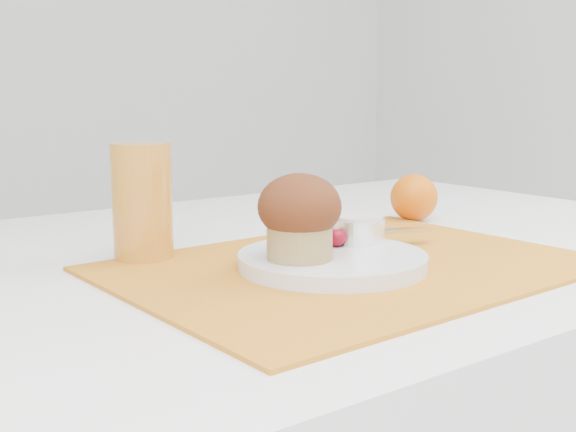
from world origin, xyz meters
TOP-DOWN VIEW (x-y plane):
  - placemat at (-0.04, -0.09)m, footprint 0.52×0.39m
  - plate at (-0.07, -0.09)m, footprint 0.22×0.22m
  - ramekin at (-0.01, -0.06)m, footprint 0.08×0.08m
  - cream at (-0.01, -0.06)m, footprint 0.06×0.06m
  - raspberry_near at (-0.04, -0.04)m, footprint 0.02×0.02m
  - raspberry_far at (-0.04, -0.06)m, footprint 0.02×0.02m
  - butter_knife at (0.02, -0.03)m, footprint 0.18×0.08m
  - orange at (0.23, 0.08)m, footprint 0.07×0.07m
  - juice_glass at (-0.21, 0.08)m, footprint 0.08×0.08m
  - muffin at (-0.11, -0.09)m, footprint 0.09×0.09m

SIDE VIEW (x-z plane):
  - placemat at x=-0.04m, z-range 0.75..0.75m
  - plate at x=-0.07m, z-range 0.75..0.77m
  - butter_knife at x=0.02m, z-range 0.77..0.78m
  - raspberry_near at x=-0.04m, z-range 0.77..0.79m
  - raspberry_far at x=-0.04m, z-range 0.77..0.79m
  - ramekin at x=-0.01m, z-range 0.77..0.80m
  - orange at x=0.23m, z-range 0.75..0.82m
  - cream at x=-0.01m, z-range 0.80..0.80m
  - muffin at x=-0.11m, z-range 0.77..0.86m
  - juice_glass at x=-0.21m, z-range 0.75..0.89m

